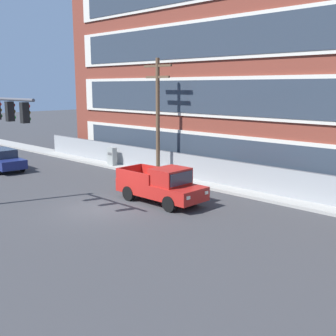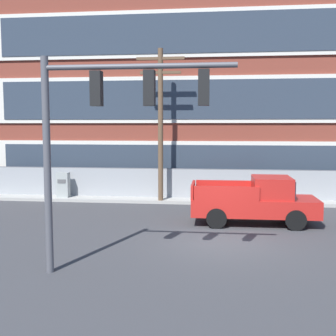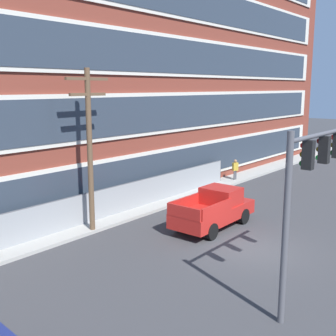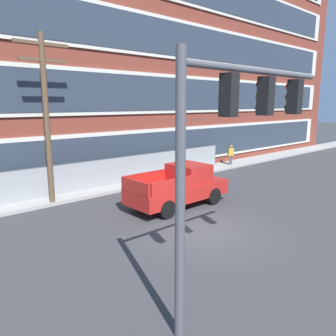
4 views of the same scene
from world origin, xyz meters
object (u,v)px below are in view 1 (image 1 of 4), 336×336
(traffic_signal_mast, at_px, (0,126))
(sedan_navy, at_px, (2,159))
(pickup_truck_red, at_px, (162,186))
(electrical_cabinet, at_px, (112,157))
(utility_pole_near_corner, at_px, (158,113))

(traffic_signal_mast, distance_m, sedan_navy, 11.70)
(traffic_signal_mast, relative_size, pickup_truck_red, 1.14)
(sedan_navy, bearing_deg, electrical_cabinet, 52.54)
(pickup_truck_red, distance_m, utility_pole_near_corner, 7.00)
(traffic_signal_mast, bearing_deg, utility_pole_near_corner, 89.78)
(pickup_truck_red, xyz_separation_m, electrical_cabinet, (-9.84, 4.51, -0.18))
(utility_pole_near_corner, bearing_deg, sedan_navy, -149.63)
(utility_pole_near_corner, xyz_separation_m, electrical_cabinet, (-5.36, 0.37, -3.62))
(pickup_truck_red, height_order, electrical_cabinet, pickup_truck_red)
(sedan_navy, bearing_deg, utility_pole_near_corner, 30.37)
(utility_pole_near_corner, bearing_deg, electrical_cabinet, 176.06)
(pickup_truck_red, relative_size, sedan_navy, 1.08)
(electrical_cabinet, bearing_deg, traffic_signal_mast, -64.06)
(traffic_signal_mast, xyz_separation_m, electrical_cabinet, (-5.32, 10.94, -3.48))
(sedan_navy, bearing_deg, traffic_signal_mast, -24.12)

